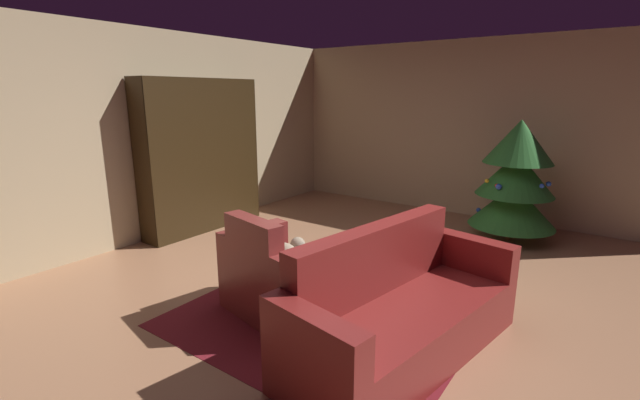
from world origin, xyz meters
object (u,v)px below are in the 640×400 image
object	(u,v)px
armchair_red	(278,278)
book_stack_on_table	(311,263)
bookshelf_unit	(209,157)
decorated_tree	(515,179)
bottle_on_table	(335,259)
coffee_table	(315,273)
couch_red	(400,313)

from	to	relation	value
armchair_red	book_stack_on_table	xyz separation A→B (m)	(0.25, 0.13, 0.16)
bookshelf_unit	book_stack_on_table	world-z (taller)	bookshelf_unit
book_stack_on_table	decorated_tree	bearing A→B (deg)	73.99
armchair_red	decorated_tree	world-z (taller)	decorated_tree
bookshelf_unit	decorated_tree	bearing A→B (deg)	28.16
armchair_red	bookshelf_unit	bearing A→B (deg)	150.83
book_stack_on_table	decorated_tree	world-z (taller)	decorated_tree
armchair_red	book_stack_on_table	size ratio (longest dim) A/B	4.75
bookshelf_unit	decorated_tree	size ratio (longest dim) A/B	1.33
bookshelf_unit	bottle_on_table	world-z (taller)	bookshelf_unit
armchair_red	decorated_tree	bearing A→B (deg)	70.56
book_stack_on_table	bookshelf_unit	bearing A→B (deg)	155.58
coffee_table	bottle_on_table	bearing A→B (deg)	15.67
bookshelf_unit	couch_red	bearing A→B (deg)	-19.79
bookshelf_unit	book_stack_on_table	distance (m)	2.94
armchair_red	book_stack_on_table	bearing A→B (deg)	28.19
armchair_red	coffee_table	xyz separation A→B (m)	(0.29, 0.13, 0.07)
bottle_on_table	armchair_red	bearing A→B (deg)	-159.24
armchair_red	coffee_table	world-z (taller)	armchair_red
bookshelf_unit	decorated_tree	xyz separation A→B (m)	(3.52, 1.89, -0.20)
bookshelf_unit	decorated_tree	world-z (taller)	bookshelf_unit
couch_red	armchair_red	bearing A→B (deg)	-175.38
couch_red	decorated_tree	xyz separation A→B (m)	(0.06, 3.13, 0.48)
decorated_tree	bottle_on_table	bearing A→B (deg)	-102.59
bookshelf_unit	armchair_red	distance (m)	2.81
armchair_red	book_stack_on_table	world-z (taller)	armchair_red
bookshelf_unit	armchair_red	xyz separation A→B (m)	(2.39, -1.33, -0.67)
bottle_on_table	bookshelf_unit	bearing A→B (deg)	157.81
couch_red	bottle_on_table	world-z (taller)	couch_red
armchair_red	couch_red	world-z (taller)	couch_red
armchair_red	decorated_tree	xyz separation A→B (m)	(1.14, 3.22, 0.47)
armchair_red	coffee_table	bearing A→B (deg)	23.45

